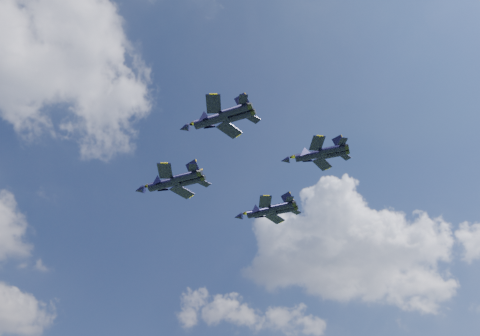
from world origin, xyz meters
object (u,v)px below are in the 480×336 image
at_px(jet_left, 209,121).
at_px(jet_right, 260,212).
at_px(jet_lead, 162,184).
at_px(jet_slot, 308,156).

distance_m(jet_left, jet_right, 29.89).
xyz_separation_m(jet_lead, jet_left, (-1.61, -19.26, 1.91)).
xyz_separation_m(jet_left, jet_slot, (20.67, -3.72, -0.21)).
distance_m(jet_lead, jet_right, 23.40).
relative_size(jet_lead, jet_slot, 1.21).
bearing_deg(jet_right, jet_slot, -134.15).
bearing_deg(jet_left, jet_right, 2.88).
bearing_deg(jet_lead, jet_right, -38.38).
height_order(jet_lead, jet_left, jet_left).
bearing_deg(jet_lead, jet_slot, -82.18).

